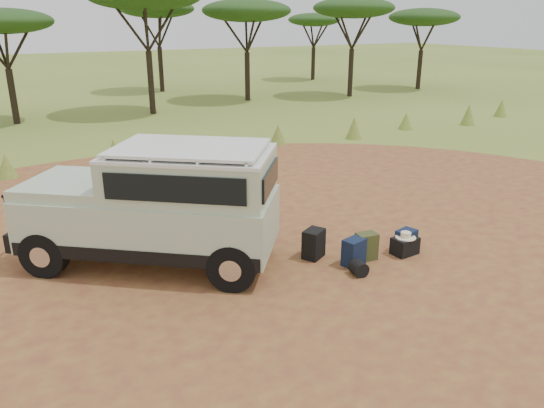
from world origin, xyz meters
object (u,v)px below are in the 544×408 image
backpack_olive (366,246)px  backpack_navy (354,252)px  hard_case (405,246)px  safari_vehicle (158,208)px  backpack_black (314,244)px  duffel_navy (406,241)px

backpack_olive → backpack_navy: bearing=-159.0°
hard_case → backpack_navy: bearing=170.5°
backpack_navy → backpack_olive: (0.37, 0.09, 0.00)m
safari_vehicle → backpack_olive: size_ratio=9.00×
backpack_black → hard_case: bearing=-53.0°
backpack_black → backpack_olive: (0.84, -0.55, -0.02)m
backpack_olive → duffel_navy: size_ratio=1.22×
backpack_olive → duffel_navy: backpack_olive is taller
hard_case → duffel_navy: bearing=35.6°
backpack_navy → hard_case: size_ratio=1.07×
safari_vehicle → backpack_black: size_ratio=8.36×
backpack_black → backpack_navy: (0.47, -0.65, -0.02)m
backpack_black → backpack_navy: 0.80m
safari_vehicle → backpack_olive: bearing=11.5°
safari_vehicle → backpack_navy: 3.70m
safari_vehicle → backpack_navy: size_ratio=9.11×
backpack_navy → backpack_olive: bearing=0.3°
duffel_navy → hard_case: (-0.13, -0.11, -0.05)m
backpack_navy → hard_case: 1.19m
backpack_black → hard_case: size_ratio=1.17×
backpack_navy → duffel_navy: 1.31m
backpack_black → hard_case: backpack_black is taller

